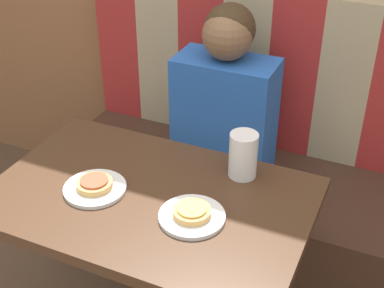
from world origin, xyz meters
name	(u,v)px	position (x,y,z in m)	size (l,w,h in m)	color
booth_seat	(221,209)	(0.00, 0.59, 0.22)	(1.32, 0.55, 0.44)	#382319
booth_backrest	(247,68)	(0.00, 0.83, 0.76)	(1.32, 0.07, 0.64)	maroon
dining_table	(151,226)	(0.00, 0.00, 0.59)	(0.90, 0.58, 0.71)	#422B1C
person	(226,95)	(0.00, 0.59, 0.75)	(0.36, 0.21, 0.64)	#2356B2
plate_left	(95,188)	(-0.15, -0.04, 0.71)	(0.18, 0.18, 0.01)	white
plate_right	(192,217)	(0.15, -0.04, 0.71)	(0.18, 0.18, 0.01)	white
pizza_left	(94,184)	(-0.15, -0.04, 0.73)	(0.10, 0.10, 0.02)	tan
pizza_right	(192,211)	(0.15, -0.04, 0.73)	(0.10, 0.10, 0.02)	tan
drinking_cup	(243,155)	(0.20, 0.20, 0.77)	(0.08, 0.08, 0.14)	silver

